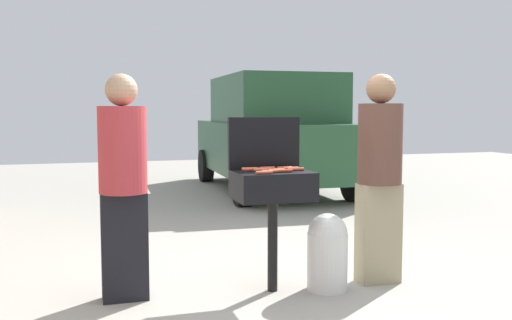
{
  "coord_description": "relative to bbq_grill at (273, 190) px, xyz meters",
  "views": [
    {
      "loc": [
        -1.55,
        -4.08,
        1.43
      ],
      "look_at": [
        -0.11,
        0.55,
        1.0
      ],
      "focal_mm": 39.59,
      "sensor_mm": 36.0,
      "label": 1
    }
  ],
  "objects": [
    {
      "name": "parked_minivan",
      "position": [
        1.82,
        5.33,
        0.22
      ],
      "size": [
        2.15,
        4.46,
        2.02
      ],
      "rotation": [
        0.0,
        0.0,
        3.11
      ],
      "color": "#234C2D",
      "rests_on": "ground"
    },
    {
      "name": "hot_dog_0",
      "position": [
        0.01,
        -0.06,
        0.16
      ],
      "size": [
        0.13,
        0.03,
        0.03
      ],
      "primitive_type": "cylinder",
      "rotation": [
        0.0,
        1.57,
        -0.05
      ],
      "color": "#AD4228",
      "rests_on": "bbq_grill"
    },
    {
      "name": "hot_dog_7",
      "position": [
        -0.15,
        0.12,
        0.16
      ],
      "size": [
        0.13,
        0.03,
        0.03
      ],
      "primitive_type": "cylinder",
      "rotation": [
        0.0,
        1.57,
        -0.04
      ],
      "color": "#C6593D",
      "rests_on": "bbq_grill"
    },
    {
      "name": "hot_dog_9",
      "position": [
        -0.06,
        -0.1,
        0.16
      ],
      "size": [
        0.13,
        0.03,
        0.03
      ],
      "primitive_type": "cylinder",
      "rotation": [
        0.0,
        1.57,
        0.05
      ],
      "color": "#B74C33",
      "rests_on": "bbq_grill"
    },
    {
      "name": "bbq_grill",
      "position": [
        0.0,
        0.0,
        0.0
      ],
      "size": [
        0.6,
        0.44,
        0.95
      ],
      "color": "black",
      "rests_on": "ground"
    },
    {
      "name": "hot_dog_2",
      "position": [
        -0.08,
        0.02,
        0.16
      ],
      "size": [
        0.13,
        0.03,
        0.03
      ],
      "primitive_type": "cylinder",
      "rotation": [
        0.0,
        1.57,
        -0.06
      ],
      "color": "#C6593D",
      "rests_on": "bbq_grill"
    },
    {
      "name": "hot_dog_8",
      "position": [
        0.02,
        -0.02,
        0.16
      ],
      "size": [
        0.13,
        0.03,
        0.03
      ],
      "primitive_type": "cylinder",
      "rotation": [
        0.0,
        1.57,
        0.04
      ],
      "color": "#AD4228",
      "rests_on": "bbq_grill"
    },
    {
      "name": "ground_plane",
      "position": [
        0.13,
        -0.05,
        -0.81
      ],
      "size": [
        24.0,
        24.0,
        0.0
      ],
      "primitive_type": "plane",
      "color": "#9E998E"
    },
    {
      "name": "hot_dog_6",
      "position": [
        0.14,
        0.1,
        0.16
      ],
      "size": [
        0.13,
        0.04,
        0.03
      ],
      "primitive_type": "cylinder",
      "rotation": [
        0.0,
        1.57,
        0.1
      ],
      "color": "#B74C33",
      "rests_on": "bbq_grill"
    },
    {
      "name": "hot_dog_5",
      "position": [
        0.19,
        -0.01,
        0.16
      ],
      "size": [
        0.13,
        0.04,
        0.03
      ],
      "primitive_type": "cylinder",
      "rotation": [
        0.0,
        1.57,
        -0.1
      ],
      "color": "#B74C33",
      "rests_on": "bbq_grill"
    },
    {
      "name": "person_left",
      "position": [
        -1.13,
        0.14,
        0.11
      ],
      "size": [
        0.36,
        0.36,
        1.7
      ],
      "rotation": [
        0.0,
        0.0,
        0.25
      ],
      "color": "black",
      "rests_on": "ground"
    },
    {
      "name": "hot_dog_10",
      "position": [
        0.06,
        -0.09,
        0.16
      ],
      "size": [
        0.13,
        0.03,
        0.03
      ],
      "primitive_type": "cylinder",
      "rotation": [
        0.0,
        1.57,
        -0.01
      ],
      "color": "#AD4228",
      "rests_on": "bbq_grill"
    },
    {
      "name": "hot_dog_4",
      "position": [
        0.17,
        0.06,
        0.16
      ],
      "size": [
        0.13,
        0.03,
        0.03
      ],
      "primitive_type": "cylinder",
      "rotation": [
        0.0,
        1.57,
        0.05
      ],
      "color": "#B74C33",
      "rests_on": "bbq_grill"
    },
    {
      "name": "hot_dog_3",
      "position": [
        -0.03,
        0.08,
        0.16
      ],
      "size": [
        0.13,
        0.04,
        0.03
      ],
      "primitive_type": "cylinder",
      "rotation": [
        0.0,
        1.57,
        0.08
      ],
      "color": "#B74C33",
      "rests_on": "bbq_grill"
    },
    {
      "name": "person_right",
      "position": [
        0.91,
        -0.04,
        0.13
      ],
      "size": [
        0.36,
        0.36,
        1.72
      ],
      "rotation": [
        0.0,
        0.0,
        3.31
      ],
      "color": "gray",
      "rests_on": "ground"
    },
    {
      "name": "propane_tank",
      "position": [
        0.42,
        -0.11,
        -0.49
      ],
      "size": [
        0.32,
        0.32,
        0.62
      ],
      "color": "silver",
      "rests_on": "ground"
    },
    {
      "name": "hot_dog_12",
      "position": [
        -0.12,
        -0.16,
        0.16
      ],
      "size": [
        0.13,
        0.03,
        0.03
      ],
      "primitive_type": "cylinder",
      "rotation": [
        0.0,
        1.57,
        0.01
      ],
      "color": "#C6593D",
      "rests_on": "bbq_grill"
    },
    {
      "name": "hot_dog_1",
      "position": [
        -0.0,
        0.13,
        0.16
      ],
      "size": [
        0.13,
        0.04,
        0.03
      ],
      "primitive_type": "cylinder",
      "rotation": [
        0.0,
        1.57,
        0.1
      ],
      "color": "#AD4228",
      "rests_on": "bbq_grill"
    },
    {
      "name": "hot_dog_11",
      "position": [
        -0.16,
        0.07,
        0.16
      ],
      "size": [
        0.13,
        0.04,
        0.03
      ],
      "primitive_type": "cylinder",
      "rotation": [
        0.0,
        1.57,
        -0.09
      ],
      "color": "#B74C33",
      "rests_on": "bbq_grill"
    },
    {
      "name": "grill_lid_open",
      "position": [
        -0.0,
        0.22,
        0.36
      ],
      "size": [
        0.6,
        0.05,
        0.42
      ],
      "primitive_type": "cube",
      "color": "black",
      "rests_on": "bbq_grill"
    }
  ]
}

